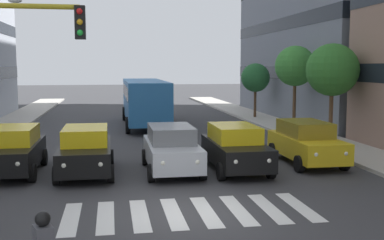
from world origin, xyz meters
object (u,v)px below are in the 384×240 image
object	(u,v)px
car_2	(172,148)
street_tree_1	(332,70)
car_3	(86,150)
car_4	(13,150)
bus_behind_traffic	(145,98)
car_0	(306,142)
street_tree_3	(255,78)
street_tree_2	(295,66)
car_1	(235,147)

from	to	relation	value
car_2	street_tree_1	bearing A→B (deg)	-151.57
car_3	car_4	world-z (taller)	same
car_3	bus_behind_traffic	bearing A→B (deg)	-102.74
car_0	car_3	size ratio (longest dim) A/B	1.00
car_3	bus_behind_traffic	xyz separation A→B (m)	(-3.15, -13.92, 0.97)
car_0	street_tree_3	distance (m)	16.51
street_tree_3	street_tree_2	bearing A→B (deg)	92.19
bus_behind_traffic	street_tree_2	world-z (taller)	street_tree_2
bus_behind_traffic	street_tree_1	bearing A→B (deg)	132.57
car_0	car_1	size ratio (longest dim) A/B	1.00
car_4	street_tree_2	world-z (taller)	street_tree_2
car_2	car_4	xyz separation A→B (m)	(5.80, -0.67, 0.00)
street_tree_1	street_tree_3	bearing A→B (deg)	-89.10
car_2	street_tree_1	xyz separation A→B (m)	(-8.64, -4.67, 2.87)
car_0	car_4	bearing A→B (deg)	-0.45
car_4	street_tree_3	world-z (taller)	street_tree_3
car_3	street_tree_1	size ratio (longest dim) A/B	0.90
bus_behind_traffic	car_4	bearing A→B (deg)	66.62
street_tree_2	street_tree_3	world-z (taller)	street_tree_2
car_3	street_tree_1	bearing A→B (deg)	-159.00
car_0	street_tree_2	xyz separation A→B (m)	(-3.13, -9.10, 3.05)
car_0	bus_behind_traffic	bearing A→B (deg)	-67.53
street_tree_2	car_2	bearing A→B (deg)	48.02
street_tree_1	bus_behind_traffic	bearing A→B (deg)	-47.43
car_2	bus_behind_traffic	world-z (taller)	bus_behind_traffic
bus_behind_traffic	street_tree_1	xyz separation A→B (m)	(-8.64, 9.40, 1.89)
bus_behind_traffic	car_2	bearing A→B (deg)	90.00
car_2	bus_behind_traffic	xyz separation A→B (m)	(-0.00, -14.08, 0.97)
street_tree_3	street_tree_1	bearing A→B (deg)	90.90
car_3	car_4	distance (m)	2.70
car_0	street_tree_1	xyz separation A→B (m)	(-3.05, -4.09, 2.87)
car_2	car_4	bearing A→B (deg)	-6.59
car_0	car_1	distance (m)	3.27
car_0	car_4	xyz separation A→B (m)	(11.38, -0.09, 0.00)
car_1	street_tree_3	distance (m)	18.07
car_4	street_tree_2	size ratio (longest dim) A/B	0.89
bus_behind_traffic	car_1	bearing A→B (deg)	99.56
car_1	car_4	world-z (taller)	same
car_0	street_tree_3	bearing A→B (deg)	-100.08
car_2	street_tree_2	world-z (taller)	street_tree_2
car_2	bus_behind_traffic	size ratio (longest dim) A/B	0.42
car_4	street_tree_2	distance (m)	17.35
car_1	car_4	size ratio (longest dim) A/B	1.00
car_4	bus_behind_traffic	bearing A→B (deg)	-113.38
car_3	street_tree_3	distance (m)	20.32
car_3	street_tree_1	xyz separation A→B (m)	(-11.78, -4.52, 2.87)
street_tree_1	street_tree_3	world-z (taller)	street_tree_1
car_0	bus_behind_traffic	world-z (taller)	bus_behind_traffic
street_tree_2	car_3	bearing A→B (deg)	38.78
car_1	street_tree_1	size ratio (longest dim) A/B	0.90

